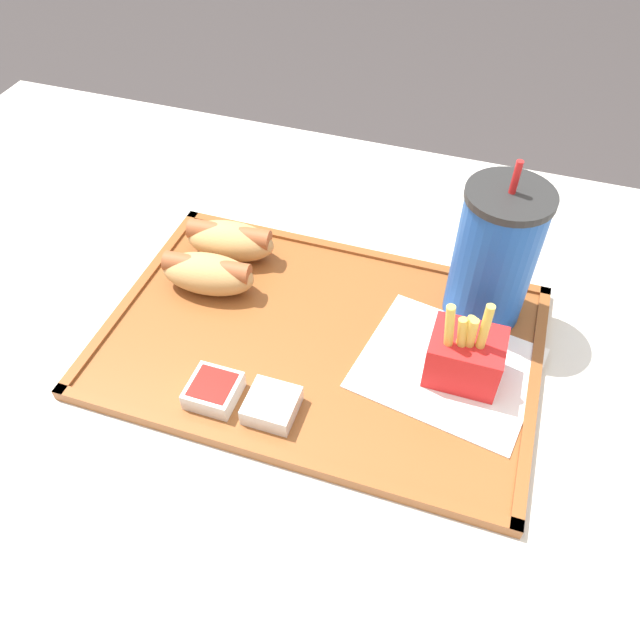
% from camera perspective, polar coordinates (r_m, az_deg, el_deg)
% --- Properties ---
extents(ground_plane, '(8.00, 8.00, 0.00)m').
position_cam_1_polar(ground_plane, '(1.35, 0.27, -24.54)').
color(ground_plane, '#383333').
extents(dining_table, '(1.45, 0.90, 0.75)m').
position_cam_1_polar(dining_table, '(1.00, 0.35, -17.77)').
color(dining_table, beige).
rests_on(dining_table, ground_plane).
extents(food_tray, '(0.47, 0.32, 0.01)m').
position_cam_1_polar(food_tray, '(0.69, 0.00, -1.94)').
color(food_tray, brown).
rests_on(food_tray, dining_table).
extents(paper_napkin, '(0.20, 0.18, 0.00)m').
position_cam_1_polar(paper_napkin, '(0.68, 11.58, -4.30)').
color(paper_napkin, white).
rests_on(paper_napkin, food_tray).
extents(soda_cup, '(0.09, 0.09, 0.20)m').
position_cam_1_polar(soda_cup, '(0.69, 15.67, 5.67)').
color(soda_cup, '#194CA5').
rests_on(soda_cup, food_tray).
extents(hot_dog_far, '(0.12, 0.06, 0.05)m').
position_cam_1_polar(hot_dog_far, '(0.78, -8.24, 7.28)').
color(hot_dog_far, tan).
rests_on(hot_dog_far, food_tray).
extents(hot_dog_near, '(0.12, 0.06, 0.05)m').
position_cam_1_polar(hot_dog_near, '(0.74, -10.22, 4.27)').
color(hot_dog_near, tan).
rests_on(hot_dog_near, food_tray).
extents(fries_carton, '(0.07, 0.06, 0.11)m').
position_cam_1_polar(fries_carton, '(0.65, 13.09, -3.23)').
color(fries_carton, red).
rests_on(fries_carton, food_tray).
extents(sauce_cup_mayo, '(0.05, 0.05, 0.02)m').
position_cam_1_polar(sauce_cup_mayo, '(0.62, -4.44, -7.74)').
color(sauce_cup_mayo, silver).
rests_on(sauce_cup_mayo, food_tray).
extents(sauce_cup_ketchup, '(0.05, 0.05, 0.02)m').
position_cam_1_polar(sauce_cup_ketchup, '(0.64, -9.71, -6.34)').
color(sauce_cup_ketchup, silver).
rests_on(sauce_cup_ketchup, food_tray).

